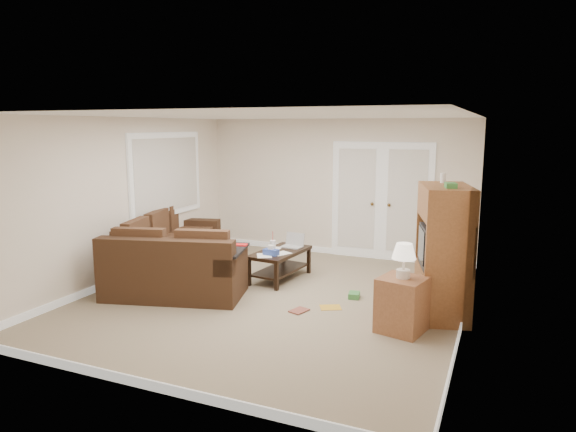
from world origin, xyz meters
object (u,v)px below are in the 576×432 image
at_px(sectional_sofa, 173,259).
at_px(side_cabinet, 402,300).
at_px(coffee_table, 281,263).
at_px(tv_armoire, 443,250).

xyz_separation_m(sectional_sofa, side_cabinet, (3.62, -0.61, 0.03)).
xyz_separation_m(sectional_sofa, coffee_table, (1.48, 0.74, -0.10)).
distance_m(sectional_sofa, coffee_table, 1.66).
height_order(coffee_table, side_cabinet, side_cabinet).
bearing_deg(coffee_table, sectional_sofa, -147.26).
bearing_deg(tv_armoire, side_cabinet, -130.70).
distance_m(coffee_table, tv_armoire, 2.63).
relative_size(tv_armoire, side_cabinet, 1.69).
bearing_deg(sectional_sofa, coffee_table, 11.60).
distance_m(sectional_sofa, tv_armoire, 4.00).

